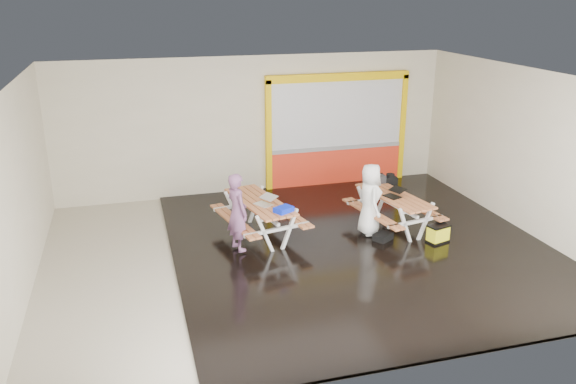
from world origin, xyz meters
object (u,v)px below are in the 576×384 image
object	(u,v)px
toolbox	(377,179)
backpack	(390,185)
dark_case	(383,237)
picnic_table_left	(260,210)
laptop_right	(394,194)
blue_pouch	(284,209)
laptop_left	(265,202)
picnic_table_right	(394,203)
fluke_bag	(438,234)
person_right	(370,199)
person_left	(237,212)

from	to	relation	value
toolbox	backpack	distance (m)	0.38
dark_case	picnic_table_left	bearing A→B (deg)	159.58
picnic_table_left	dark_case	bearing A→B (deg)	-20.42
laptop_right	blue_pouch	distance (m)	2.57
picnic_table_left	blue_pouch	distance (m)	0.86
laptop_left	toolbox	world-z (taller)	toolbox
laptop_left	laptop_right	xyz separation A→B (m)	(2.80, -0.19, -0.03)
picnic_table_right	laptop_left	world-z (taller)	laptop_left
fluke_bag	backpack	bearing A→B (deg)	98.02
toolbox	fluke_bag	size ratio (longest dim) A/B	0.81
picnic_table_right	laptop_right	size ratio (longest dim) A/B	4.58
backpack	laptop_left	bearing A→B (deg)	-166.52
laptop_left	toolbox	distance (m)	2.91
toolbox	backpack	xyz separation A→B (m)	(0.35, 0.01, -0.17)
person_right	toolbox	distance (m)	1.23
person_right	toolbox	size ratio (longest dim) A/B	3.77
picnic_table_left	fluke_bag	distance (m)	3.74
laptop_left	person_right	bearing A→B (deg)	-8.06
fluke_bag	person_left	bearing A→B (deg)	170.24
laptop_right	fluke_bag	size ratio (longest dim) A/B	0.99
laptop_left	dark_case	world-z (taller)	laptop_left
blue_pouch	toolbox	bearing A→B (deg)	26.47
picnic_table_left	laptop_left	distance (m)	0.35
person_left	toolbox	xyz separation A→B (m)	(3.47, 1.13, 0.02)
picnic_table_left	person_left	bearing A→B (deg)	-134.13
picnic_table_left	dark_case	xyz separation A→B (m)	(2.43, -0.90, -0.53)
laptop_right	blue_pouch	world-z (taller)	laptop_right
picnic_table_right	backpack	distance (m)	0.94
person_right	toolbox	world-z (taller)	person_right
blue_pouch	dark_case	size ratio (longest dim) A/B	0.93
laptop_right	toolbox	xyz separation A→B (m)	(0.01, 0.94, 0.04)
laptop_left	toolbox	xyz separation A→B (m)	(2.81, 0.75, 0.00)
picnic_table_right	blue_pouch	xyz separation A→B (m)	(-2.59, -0.40, 0.28)
person_left	dark_case	size ratio (longest dim) A/B	4.15
dark_case	toolbox	bearing A→B (deg)	72.54
person_left	backpack	world-z (taller)	person_left
laptop_right	fluke_bag	xyz separation A→B (m)	(0.61, -0.89, -0.63)
blue_pouch	picnic_table_right	bearing A→B (deg)	8.81
picnic_table_left	blue_pouch	size ratio (longest dim) A/B	6.71
backpack	fluke_bag	size ratio (longest dim) A/B	1.03
blue_pouch	person_right	bearing A→B (deg)	6.30
laptop_left	dark_case	distance (m)	2.58
dark_case	fluke_bag	xyz separation A→B (m)	(1.05, -0.41, 0.11)
picnic_table_left	person_left	distance (m)	0.88
person_right	laptop_left	bearing A→B (deg)	88.10
person_left	person_right	xyz separation A→B (m)	(2.85, 0.07, -0.03)
picnic_table_left	backpack	xyz separation A→B (m)	(3.22, 0.53, 0.09)
picnic_table_left	laptop_right	distance (m)	2.90
laptop_right	blue_pouch	size ratio (longest dim) A/B	1.39
fluke_bag	blue_pouch	bearing A→B (deg)	170.08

